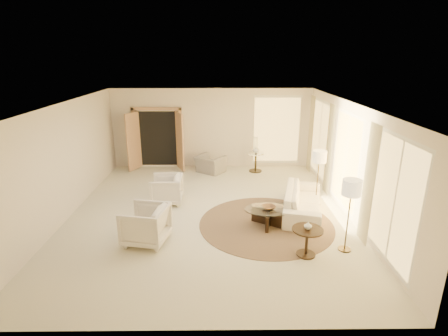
{
  "coord_description": "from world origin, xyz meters",
  "views": [
    {
      "loc": [
        0.31,
        -8.18,
        3.89
      ],
      "look_at": [
        0.4,
        0.4,
        1.1
      ],
      "focal_mm": 28.0,
      "sensor_mm": 36.0,
      "label": 1
    }
  ],
  "objects_px": {
    "armchair_left": "(167,188)",
    "accent_chair": "(210,161)",
    "bowl": "(269,207)",
    "sofa": "(303,201)",
    "end_table": "(307,237)",
    "coffee_table": "(269,215)",
    "end_vase": "(308,226)",
    "side_table": "(256,160)",
    "side_vase": "(256,150)",
    "armchair_right": "(146,223)",
    "floor_lamp_near": "(319,159)",
    "floor_lamp_far": "(351,191)"
  },
  "relations": [
    {
      "from": "armchair_left",
      "to": "accent_chair",
      "type": "bearing_deg",
      "value": 155.83
    },
    {
      "from": "accent_chair",
      "to": "bowl",
      "type": "bearing_deg",
      "value": 145.32
    },
    {
      "from": "sofa",
      "to": "end_table",
      "type": "distance_m",
      "value": 2.03
    },
    {
      "from": "coffee_table",
      "to": "end_vase",
      "type": "distance_m",
      "value": 1.5
    },
    {
      "from": "side_table",
      "to": "side_vase",
      "type": "distance_m",
      "value": 0.38
    },
    {
      "from": "side_table",
      "to": "coffee_table",
      "type": "bearing_deg",
      "value": -91.13
    },
    {
      "from": "coffee_table",
      "to": "end_table",
      "type": "relative_size",
      "value": 2.43
    },
    {
      "from": "armchair_right",
      "to": "end_vase",
      "type": "distance_m",
      "value": 3.4
    },
    {
      "from": "end_table",
      "to": "floor_lamp_near",
      "type": "xyz_separation_m",
      "value": [
        0.86,
        2.53,
        0.88
      ]
    },
    {
      "from": "end_table",
      "to": "floor_lamp_near",
      "type": "height_order",
      "value": "floor_lamp_near"
    },
    {
      "from": "floor_lamp_far",
      "to": "coffee_table",
      "type": "bearing_deg",
      "value": 141.97
    },
    {
      "from": "end_vase",
      "to": "floor_lamp_far",
      "type": "bearing_deg",
      "value": 12.29
    },
    {
      "from": "armchair_right",
      "to": "floor_lamp_far",
      "type": "distance_m",
      "value": 4.31
    },
    {
      "from": "armchair_right",
      "to": "end_table",
      "type": "height_order",
      "value": "armchair_right"
    },
    {
      "from": "bowl",
      "to": "end_vase",
      "type": "height_order",
      "value": "end_vase"
    },
    {
      "from": "end_table",
      "to": "floor_lamp_far",
      "type": "relative_size",
      "value": 0.4
    },
    {
      "from": "accent_chair",
      "to": "side_table",
      "type": "height_order",
      "value": "accent_chair"
    },
    {
      "from": "coffee_table",
      "to": "floor_lamp_far",
      "type": "height_order",
      "value": "floor_lamp_far"
    },
    {
      "from": "armchair_right",
      "to": "floor_lamp_far",
      "type": "bearing_deg",
      "value": 96.2
    },
    {
      "from": "side_table",
      "to": "floor_lamp_far",
      "type": "bearing_deg",
      "value": -75.2
    },
    {
      "from": "floor_lamp_near",
      "to": "bowl",
      "type": "height_order",
      "value": "floor_lamp_near"
    },
    {
      "from": "floor_lamp_far",
      "to": "bowl",
      "type": "height_order",
      "value": "floor_lamp_far"
    },
    {
      "from": "accent_chair",
      "to": "end_vase",
      "type": "relative_size",
      "value": 5.55
    },
    {
      "from": "armchair_right",
      "to": "floor_lamp_near",
      "type": "bearing_deg",
      "value": 126.37
    },
    {
      "from": "end_table",
      "to": "side_table",
      "type": "distance_m",
      "value": 5.4
    },
    {
      "from": "end_table",
      "to": "bowl",
      "type": "distance_m",
      "value": 1.45
    },
    {
      "from": "side_vase",
      "to": "end_vase",
      "type": "bearing_deg",
      "value": -84.54
    },
    {
      "from": "armchair_right",
      "to": "coffee_table",
      "type": "bearing_deg",
      "value": 116.66
    },
    {
      "from": "armchair_left",
      "to": "coffee_table",
      "type": "bearing_deg",
      "value": 61.29
    },
    {
      "from": "coffee_table",
      "to": "floor_lamp_near",
      "type": "distance_m",
      "value": 2.15
    },
    {
      "from": "accent_chair",
      "to": "end_vase",
      "type": "height_order",
      "value": "accent_chair"
    },
    {
      "from": "coffee_table",
      "to": "accent_chair",
      "type": "bearing_deg",
      "value": 110.69
    },
    {
      "from": "floor_lamp_far",
      "to": "bowl",
      "type": "relative_size",
      "value": 5.03
    },
    {
      "from": "coffee_table",
      "to": "side_table",
      "type": "distance_m",
      "value": 4.06
    },
    {
      "from": "floor_lamp_near",
      "to": "end_vase",
      "type": "bearing_deg",
      "value": -108.72
    },
    {
      "from": "armchair_left",
      "to": "floor_lamp_near",
      "type": "height_order",
      "value": "floor_lamp_near"
    },
    {
      "from": "accent_chair",
      "to": "bowl",
      "type": "relative_size",
      "value": 2.89
    },
    {
      "from": "floor_lamp_near",
      "to": "end_vase",
      "type": "xyz_separation_m",
      "value": [
        -0.86,
        -2.53,
        -0.62
      ]
    },
    {
      "from": "coffee_table",
      "to": "floor_lamp_far",
      "type": "xyz_separation_m",
      "value": [
        1.45,
        -1.13,
        1.06
      ]
    },
    {
      "from": "bowl",
      "to": "side_vase",
      "type": "xyz_separation_m",
      "value": [
        0.08,
        4.05,
        0.33
      ]
    },
    {
      "from": "armchair_right",
      "to": "bowl",
      "type": "height_order",
      "value": "armchair_right"
    },
    {
      "from": "side_table",
      "to": "end_vase",
      "type": "height_order",
      "value": "end_vase"
    },
    {
      "from": "sofa",
      "to": "side_table",
      "type": "relative_size",
      "value": 3.35
    },
    {
      "from": "armchair_right",
      "to": "floor_lamp_far",
      "type": "xyz_separation_m",
      "value": [
        4.21,
        -0.38,
        0.87
      ]
    },
    {
      "from": "sofa",
      "to": "floor_lamp_near",
      "type": "height_order",
      "value": "floor_lamp_near"
    },
    {
      "from": "sofa",
      "to": "armchair_left",
      "type": "xyz_separation_m",
      "value": [
        -3.58,
        0.71,
        0.09
      ]
    },
    {
      "from": "armchair_right",
      "to": "side_table",
      "type": "distance_m",
      "value": 5.58
    },
    {
      "from": "sofa",
      "to": "floor_lamp_near",
      "type": "relative_size",
      "value": 1.49
    },
    {
      "from": "end_table",
      "to": "end_vase",
      "type": "relative_size",
      "value": 3.86
    },
    {
      "from": "end_table",
      "to": "side_vase",
      "type": "bearing_deg",
      "value": 95.46
    }
  ]
}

